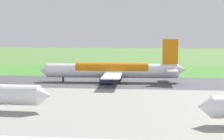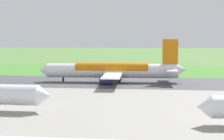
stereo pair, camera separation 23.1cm
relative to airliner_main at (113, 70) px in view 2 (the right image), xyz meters
name	(u,v)px [view 2 (the right image)]	position (x,y,z in m)	size (l,w,h in m)	color
ground_plane	(81,82)	(12.01, 0.02, -4.35)	(800.00, 800.00, 0.00)	#547F3D
runway_asphalt	(81,82)	(12.01, 0.02, -4.32)	(600.00, 33.95, 0.06)	#47474C
apron_concrete	(32,112)	(12.01, 53.68, -4.33)	(440.00, 110.00, 0.05)	gray
grass_verge_foreground	(96,72)	(12.01, -35.47, -4.33)	(600.00, 80.00, 0.04)	#478534
airliner_main	(113,70)	(0.00, 0.00, 0.00)	(54.10, 44.21, 15.88)	white
no_stopping_sign	(140,69)	(-8.70, -37.56, -2.89)	(0.60, 0.10, 2.46)	slate
traffic_cone_orange	(129,73)	(-3.92, -32.25, -4.08)	(0.40, 0.40, 0.55)	orange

